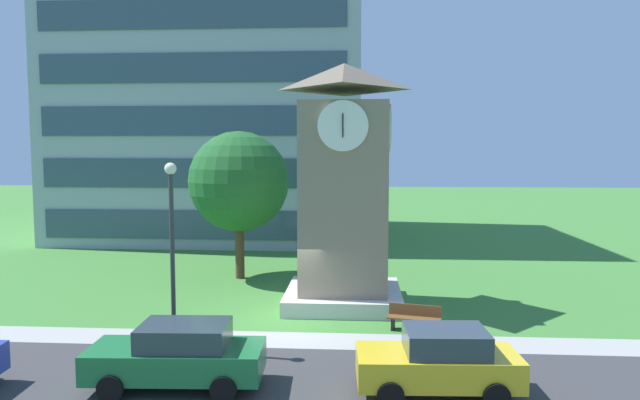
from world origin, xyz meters
TOP-DOWN VIEW (x-y plane):
  - ground_plane at (0.00, 0.00)m, footprint 160.00×160.00m
  - street_asphalt at (0.00, -6.04)m, footprint 120.00×7.20m
  - kerb_strip at (0.00, -1.64)m, footprint 120.00×1.60m
  - office_building at (-7.59, 22.76)m, footprint 20.62×15.97m
  - clock_tower at (2.04, 2.94)m, footprint 4.56×4.56m
  - park_bench at (4.55, -0.39)m, footprint 1.86×0.89m
  - street_lamp at (-3.02, -2.86)m, footprint 0.36×0.36m
  - tree_by_building at (-3.10, 7.27)m, footprint 4.80×4.80m
  - parked_car_green at (-2.03, -5.51)m, footprint 4.56×2.12m
  - parked_car_yellow at (4.66, -5.51)m, footprint 4.12×2.05m

SIDE VIEW (x-z plane):
  - ground_plane at x=0.00m, z-range 0.00..0.00m
  - kerb_strip at x=0.00m, z-range 0.00..0.01m
  - street_asphalt at x=0.00m, z-range 0.00..0.01m
  - park_bench at x=4.55m, z-range 0.02..0.90m
  - parked_car_yellow at x=4.66m, z-range 0.01..1.70m
  - parked_car_green at x=-2.03m, z-range 0.02..1.71m
  - street_lamp at x=-3.02m, z-range 0.70..6.50m
  - clock_tower at x=2.04m, z-range -0.54..9.02m
  - tree_by_building at x=-3.10m, z-range 1.14..8.24m
  - office_building at x=-7.59m, z-range 0.00..22.40m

